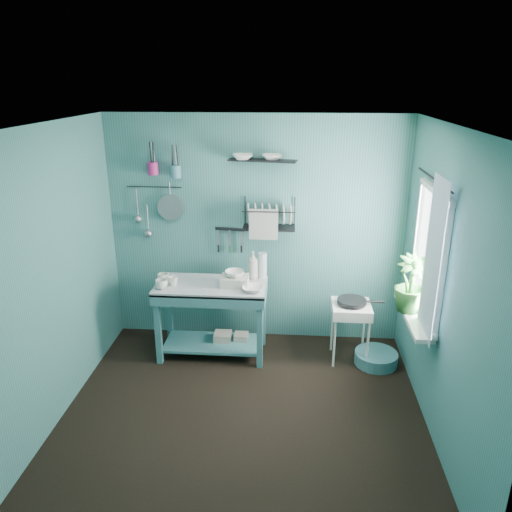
# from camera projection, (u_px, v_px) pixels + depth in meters

# --- Properties ---
(floor) EXTENTS (3.20, 3.20, 0.00)m
(floor) POSITION_uv_depth(u_px,v_px,m) (243.00, 414.00, 4.45)
(floor) COLOR black
(floor) RESTS_ON ground
(ceiling) EXTENTS (3.20, 3.20, 0.00)m
(ceiling) POSITION_uv_depth(u_px,v_px,m) (240.00, 126.00, 3.60)
(ceiling) COLOR silver
(ceiling) RESTS_ON ground
(wall_back) EXTENTS (3.20, 0.00, 3.20)m
(wall_back) POSITION_uv_depth(u_px,v_px,m) (256.00, 232.00, 5.43)
(wall_back) COLOR #346B6A
(wall_back) RESTS_ON ground
(wall_front) EXTENTS (3.20, 0.00, 3.20)m
(wall_front) POSITION_uv_depth(u_px,v_px,m) (212.00, 397.00, 2.62)
(wall_front) COLOR #346B6A
(wall_front) RESTS_ON ground
(wall_left) EXTENTS (0.00, 3.00, 3.00)m
(wall_left) POSITION_uv_depth(u_px,v_px,m) (50.00, 279.00, 4.14)
(wall_left) COLOR #346B6A
(wall_left) RESTS_ON ground
(wall_right) EXTENTS (0.00, 3.00, 3.00)m
(wall_right) POSITION_uv_depth(u_px,v_px,m) (444.00, 292.00, 3.91)
(wall_right) COLOR #346B6A
(wall_right) RESTS_ON ground
(work_counter) EXTENTS (1.22, 0.74, 0.81)m
(work_counter) POSITION_uv_depth(u_px,v_px,m) (212.00, 319.00, 5.31)
(work_counter) COLOR #386F75
(work_counter) RESTS_ON floor
(mug_left) EXTENTS (0.12, 0.12, 0.10)m
(mug_left) POSITION_uv_depth(u_px,v_px,m) (161.00, 284.00, 5.04)
(mug_left) COLOR silver
(mug_left) RESTS_ON work_counter
(mug_mid) EXTENTS (0.14, 0.14, 0.09)m
(mug_mid) POSITION_uv_depth(u_px,v_px,m) (173.00, 281.00, 5.12)
(mug_mid) COLOR silver
(mug_mid) RESTS_ON work_counter
(mug_right) EXTENTS (0.17, 0.17, 0.10)m
(mug_right) POSITION_uv_depth(u_px,v_px,m) (163.00, 278.00, 5.19)
(mug_right) COLOR silver
(mug_right) RESTS_ON work_counter
(wash_tub) EXTENTS (0.28, 0.22, 0.10)m
(wash_tub) POSITION_uv_depth(u_px,v_px,m) (235.00, 281.00, 5.11)
(wash_tub) COLOR #B8B6A8
(wash_tub) RESTS_ON work_counter
(tub_bowl) EXTENTS (0.20, 0.19, 0.06)m
(tub_bowl) POSITION_uv_depth(u_px,v_px,m) (235.00, 274.00, 5.09)
(tub_bowl) COLOR silver
(tub_bowl) RESTS_ON wash_tub
(soap_bottle) EXTENTS (0.12, 0.12, 0.30)m
(soap_bottle) POSITION_uv_depth(u_px,v_px,m) (253.00, 265.00, 5.27)
(soap_bottle) COLOR #B8B6A8
(soap_bottle) RESTS_ON work_counter
(water_bottle) EXTENTS (0.09, 0.09, 0.28)m
(water_bottle) POSITION_uv_depth(u_px,v_px,m) (263.00, 265.00, 5.29)
(water_bottle) COLOR silver
(water_bottle) RESTS_ON work_counter
(counter_bowl) EXTENTS (0.22, 0.22, 0.05)m
(counter_bowl) POSITION_uv_depth(u_px,v_px,m) (253.00, 289.00, 4.99)
(counter_bowl) COLOR silver
(counter_bowl) RESTS_ON work_counter
(hotplate_stand) EXTENTS (0.44, 0.44, 0.64)m
(hotplate_stand) POSITION_uv_depth(u_px,v_px,m) (350.00, 332.00, 5.23)
(hotplate_stand) COLOR white
(hotplate_stand) RESTS_ON floor
(frying_pan) EXTENTS (0.30, 0.30, 0.03)m
(frying_pan) POSITION_uv_depth(u_px,v_px,m) (352.00, 301.00, 5.11)
(frying_pan) COLOR black
(frying_pan) RESTS_ON hotplate_stand
(knife_strip) EXTENTS (0.32, 0.06, 0.03)m
(knife_strip) POSITION_uv_depth(u_px,v_px,m) (230.00, 229.00, 5.42)
(knife_strip) COLOR black
(knife_strip) RESTS_ON wall_back
(dish_rack) EXTENTS (0.55, 0.25, 0.32)m
(dish_rack) POSITION_uv_depth(u_px,v_px,m) (269.00, 214.00, 5.22)
(dish_rack) COLOR black
(dish_rack) RESTS_ON wall_back
(upper_shelf) EXTENTS (0.72, 0.29, 0.01)m
(upper_shelf) POSITION_uv_depth(u_px,v_px,m) (263.00, 160.00, 5.07)
(upper_shelf) COLOR black
(upper_shelf) RESTS_ON wall_back
(shelf_bowl_left) EXTENTS (0.24, 0.24, 0.05)m
(shelf_bowl_left) POSITION_uv_depth(u_px,v_px,m) (243.00, 157.00, 5.07)
(shelf_bowl_left) COLOR silver
(shelf_bowl_left) RESTS_ON upper_shelf
(shelf_bowl_right) EXTENTS (0.24, 0.24, 0.05)m
(shelf_bowl_right) POSITION_uv_depth(u_px,v_px,m) (272.00, 162.00, 5.06)
(shelf_bowl_right) COLOR silver
(shelf_bowl_right) RESTS_ON upper_shelf
(utensil_cup_magenta) EXTENTS (0.11, 0.11, 0.13)m
(utensil_cup_magenta) POSITION_uv_depth(u_px,v_px,m) (153.00, 168.00, 5.20)
(utensil_cup_magenta) COLOR #B12069
(utensil_cup_magenta) RESTS_ON wall_back
(utensil_cup_teal) EXTENTS (0.11, 0.11, 0.13)m
(utensil_cup_teal) POSITION_uv_depth(u_px,v_px,m) (176.00, 172.00, 5.20)
(utensil_cup_teal) COLOR teal
(utensil_cup_teal) RESTS_ON wall_back
(colander) EXTENTS (0.28, 0.03, 0.28)m
(colander) POSITION_uv_depth(u_px,v_px,m) (170.00, 207.00, 5.36)
(colander) COLOR gray
(colander) RESTS_ON wall_back
(ladle_outer) EXTENTS (0.01, 0.01, 0.30)m
(ladle_outer) POSITION_uv_depth(u_px,v_px,m) (137.00, 203.00, 5.39)
(ladle_outer) COLOR gray
(ladle_outer) RESTS_ON wall_back
(ladle_inner) EXTENTS (0.01, 0.01, 0.30)m
(ladle_inner) POSITION_uv_depth(u_px,v_px,m) (148.00, 218.00, 5.44)
(ladle_inner) COLOR gray
(ladle_inner) RESTS_ON wall_back
(hook_rail) EXTENTS (0.60, 0.01, 0.01)m
(hook_rail) POSITION_uv_depth(u_px,v_px,m) (154.00, 187.00, 5.32)
(hook_rail) COLOR black
(hook_rail) RESTS_ON wall_back
(window_glass) EXTENTS (0.00, 1.10, 1.10)m
(window_glass) POSITION_uv_depth(u_px,v_px,m) (430.00, 254.00, 4.28)
(window_glass) COLOR white
(window_glass) RESTS_ON wall_right
(windowsill) EXTENTS (0.16, 0.95, 0.04)m
(windowsill) POSITION_uv_depth(u_px,v_px,m) (413.00, 316.00, 4.49)
(windowsill) COLOR white
(windowsill) RESTS_ON wall_right
(curtain) EXTENTS (0.00, 1.35, 1.35)m
(curtain) POSITION_uv_depth(u_px,v_px,m) (432.00, 261.00, 3.99)
(curtain) COLOR white
(curtain) RESTS_ON wall_right
(curtain_rod) EXTENTS (0.02, 1.05, 0.02)m
(curtain_rod) POSITION_uv_depth(u_px,v_px,m) (434.00, 179.00, 4.06)
(curtain_rod) COLOR black
(curtain_rod) RESTS_ON wall_right
(potted_plant) EXTENTS (0.37, 0.37, 0.52)m
(potted_plant) POSITION_uv_depth(u_px,v_px,m) (411.00, 284.00, 4.46)
(potted_plant) COLOR #2E6E2C
(potted_plant) RESTS_ON windowsill
(storage_tin_large) EXTENTS (0.18, 0.18, 0.22)m
(storage_tin_large) POSITION_uv_depth(u_px,v_px,m) (223.00, 342.00, 5.44)
(storage_tin_large) COLOR gray
(storage_tin_large) RESTS_ON floor
(storage_tin_small) EXTENTS (0.15, 0.15, 0.20)m
(storage_tin_small) POSITION_uv_depth(u_px,v_px,m) (241.00, 342.00, 5.46)
(storage_tin_small) COLOR gray
(storage_tin_small) RESTS_ON floor
(floor_basin) EXTENTS (0.45, 0.45, 0.13)m
(floor_basin) POSITION_uv_depth(u_px,v_px,m) (376.00, 358.00, 5.22)
(floor_basin) COLOR teal
(floor_basin) RESTS_ON floor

